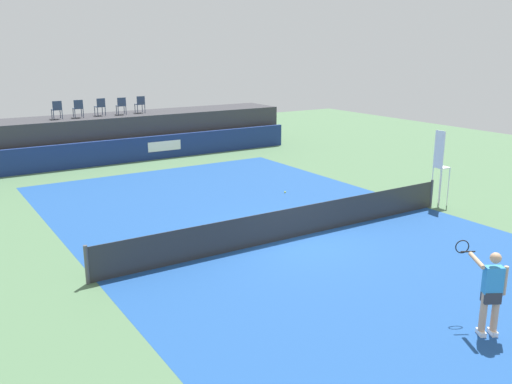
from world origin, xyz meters
TOP-DOWN VIEW (x-y plane):
  - ground_plane at (0.00, 3.00)m, footprint 48.00×48.00m
  - court_inner at (0.00, 0.00)m, footprint 12.00×22.00m
  - sponsor_wall at (0.01, 13.50)m, footprint 18.00×0.22m
  - spectator_platform at (0.00, 15.30)m, footprint 18.00×2.80m
  - spectator_chair_far_left at (-3.19, 15.00)m, footprint 0.44×0.44m
  - spectator_chair_left at (-2.17, 15.00)m, footprint 0.46×0.46m
  - spectator_chair_center at (-1.00, 15.23)m, footprint 0.47×0.47m
  - spectator_chair_right at (0.05, 15.09)m, footprint 0.48×0.48m
  - spectator_chair_far_right at (1.16, 15.29)m, footprint 0.45×0.45m
  - umpire_chair at (6.54, 0.01)m, footprint 0.46×0.46m
  - tennis_net at (0.00, 0.00)m, footprint 12.40×0.02m
  - net_post_near at (-6.20, 0.00)m, footprint 0.10×0.10m
  - net_post_far at (6.20, 0.00)m, footprint 0.10×0.10m
  - tennis_player at (-0.10, -6.77)m, footprint 0.68×1.26m
  - tennis_ball at (2.87, 4.40)m, footprint 0.07×0.07m

SIDE VIEW (x-z plane):
  - ground_plane at x=0.00m, z-range 0.00..0.00m
  - court_inner at x=0.00m, z-range 0.00..0.00m
  - tennis_ball at x=2.87m, z-range 0.00..0.07m
  - tennis_net at x=0.00m, z-range 0.00..0.95m
  - net_post_near at x=-6.20m, z-range 0.00..1.00m
  - net_post_far at x=6.20m, z-range 0.00..1.00m
  - sponsor_wall at x=0.01m, z-range 0.00..1.20m
  - tennis_player at x=-0.10m, z-range 0.07..1.84m
  - spectator_platform at x=0.00m, z-range 0.00..2.20m
  - umpire_chair at x=6.54m, z-range 0.21..2.97m
  - spectator_chair_far_left at x=-3.19m, z-range 2.25..3.14m
  - spectator_chair_left at x=-2.17m, z-range 2.25..3.14m
  - spectator_chair_center at x=-1.00m, z-range 2.25..3.14m
  - spectator_chair_right at x=0.05m, z-range 2.25..3.14m
  - spectator_chair_far_right at x=1.16m, z-range 2.25..3.14m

